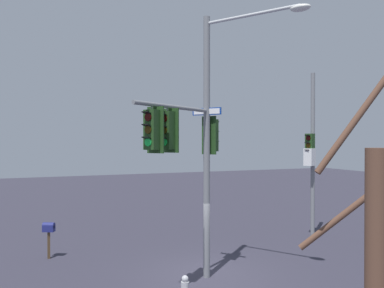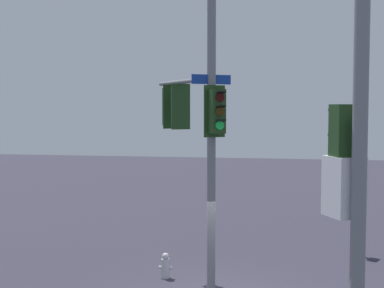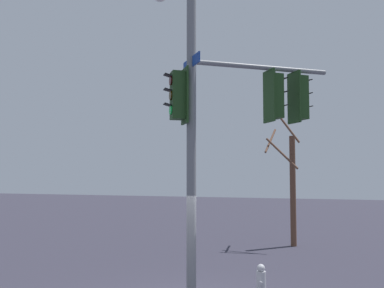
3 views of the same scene
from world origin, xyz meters
TOP-DOWN VIEW (x-y plane):
  - ground_plane at (0.00, 0.00)m, footprint 80.00×80.00m
  - main_signal_pole_assembly at (0.78, -0.62)m, footprint 3.45×5.14m
  - secondary_pole_assembly at (-2.62, 6.60)m, footprint 0.58×0.72m
  - mailbox at (-4.04, -4.91)m, footprint 0.41×0.50m

SIDE VIEW (x-z plane):
  - ground_plane at x=0.00m, z-range 0.00..0.00m
  - mailbox at x=-4.04m, z-range 0.40..1.81m
  - secondary_pole_assembly at x=-2.62m, z-range 0.09..7.88m
  - main_signal_pole_assembly at x=0.78m, z-range 0.59..9.36m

